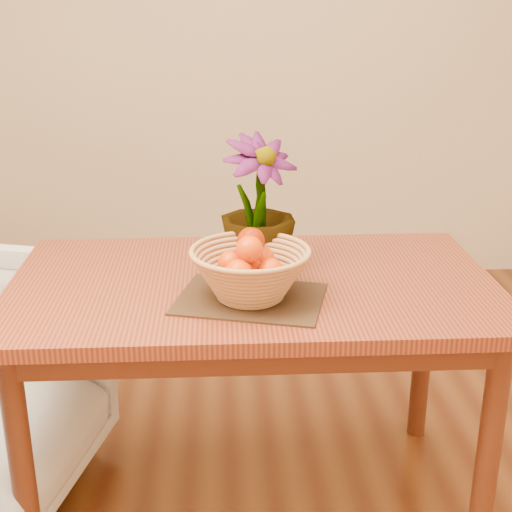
{
  "coord_description": "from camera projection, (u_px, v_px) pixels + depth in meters",
  "views": [
    {
      "loc": [
        -0.09,
        -1.6,
        1.52
      ],
      "look_at": [
        0.0,
        0.2,
        0.86
      ],
      "focal_mm": 50.0,
      "sensor_mm": 36.0,
      "label": 1
    }
  ],
  "objects": [
    {
      "name": "potted_plant",
      "position": [
        258.0,
        206.0,
        2.06
      ],
      "size": [
        0.31,
        0.31,
        0.4
      ],
      "primitive_type": "imported",
      "rotation": [
        0.0,
        0.0,
        0.56
      ],
      "color": "#1D4213",
      "rests_on": "table"
    },
    {
      "name": "wicker_basket",
      "position": [
        250.0,
        275.0,
        1.9
      ],
      "size": [
        0.32,
        0.32,
        0.13
      ],
      "color": "#B9854D",
      "rests_on": "placemat"
    },
    {
      "name": "wall_back",
      "position": [
        234.0,
        32.0,
        3.68
      ],
      "size": [
        4.0,
        0.02,
        2.7
      ],
      "primitive_type": "cube",
      "color": "beige",
      "rests_on": "floor"
    },
    {
      "name": "orange_pile",
      "position": [
        250.0,
        257.0,
        1.89
      ],
      "size": [
        0.17,
        0.18,
        0.13
      ],
      "rotation": [
        0.0,
        0.0,
        0.41
      ],
      "color": "#D14703",
      "rests_on": "wicker_basket"
    },
    {
      "name": "table",
      "position": [
        253.0,
        308.0,
        2.08
      ],
      "size": [
        1.4,
        0.8,
        0.75
      ],
      "color": "brown",
      "rests_on": "floor"
    },
    {
      "name": "placemat",
      "position": [
        250.0,
        299.0,
        1.92
      ],
      "size": [
        0.45,
        0.38,
        0.01
      ],
      "primitive_type": "cube",
      "rotation": [
        0.0,
        0.0,
        -0.26
      ],
      "color": "#342013",
      "rests_on": "table"
    }
  ]
}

